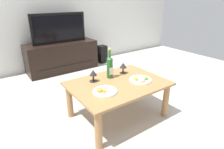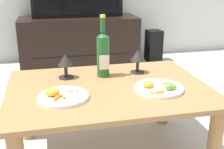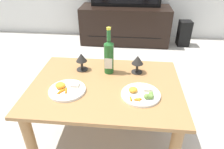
# 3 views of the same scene
# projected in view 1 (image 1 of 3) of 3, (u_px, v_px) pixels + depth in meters

# --- Properties ---
(ground_plane) EXTENTS (6.40, 6.40, 0.00)m
(ground_plane) POSITION_uv_depth(u_px,v_px,m) (118.00, 115.00, 2.25)
(ground_plane) COLOR #B7B2A8
(dining_table) EXTENTS (1.05, 0.76, 0.43)m
(dining_table) POSITION_uv_depth(u_px,v_px,m) (118.00, 89.00, 2.11)
(dining_table) COLOR #9E7042
(dining_table) RESTS_ON ground_plane
(tv_stand) EXTENTS (1.30, 0.48, 0.54)m
(tv_stand) POSITION_uv_depth(u_px,v_px,m) (62.00, 57.00, 3.57)
(tv_stand) COLOR black
(tv_stand) RESTS_ON ground_plane
(tv_screen) EXTENTS (0.99, 0.05, 0.53)m
(tv_screen) POSITION_uv_depth(u_px,v_px,m) (59.00, 28.00, 3.37)
(tv_screen) COLOR black
(tv_screen) RESTS_ON tv_stand
(floor_speaker) EXTENTS (0.18, 0.18, 0.37)m
(floor_speaker) POSITION_uv_depth(u_px,v_px,m) (102.00, 54.00, 4.04)
(floor_speaker) COLOR black
(floor_speaker) RESTS_ON ground_plane
(wine_bottle) EXTENTS (0.07, 0.07, 0.35)m
(wine_bottle) POSITION_uv_depth(u_px,v_px,m) (110.00, 66.00, 2.16)
(wine_bottle) COLOR #1E5923
(wine_bottle) RESTS_ON dining_table
(goblet_left) EXTENTS (0.09, 0.09, 0.14)m
(goblet_left) POSITION_uv_depth(u_px,v_px,m) (93.00, 74.00, 2.08)
(goblet_left) COLOR black
(goblet_left) RESTS_ON dining_table
(goblet_right) EXTENTS (0.09, 0.09, 0.14)m
(goblet_right) POSITION_uv_depth(u_px,v_px,m) (123.00, 66.00, 2.31)
(goblet_right) COLOR black
(goblet_right) RESTS_ON dining_table
(dinner_plate_left) EXTENTS (0.25, 0.25, 0.05)m
(dinner_plate_left) POSITION_uv_depth(u_px,v_px,m) (104.00, 91.00, 1.87)
(dinner_plate_left) COLOR white
(dinner_plate_left) RESTS_ON dining_table
(dinner_plate_right) EXTENTS (0.25, 0.25, 0.05)m
(dinner_plate_right) POSITION_uv_depth(u_px,v_px,m) (141.00, 80.00, 2.13)
(dinner_plate_right) COLOR white
(dinner_plate_right) RESTS_ON dining_table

